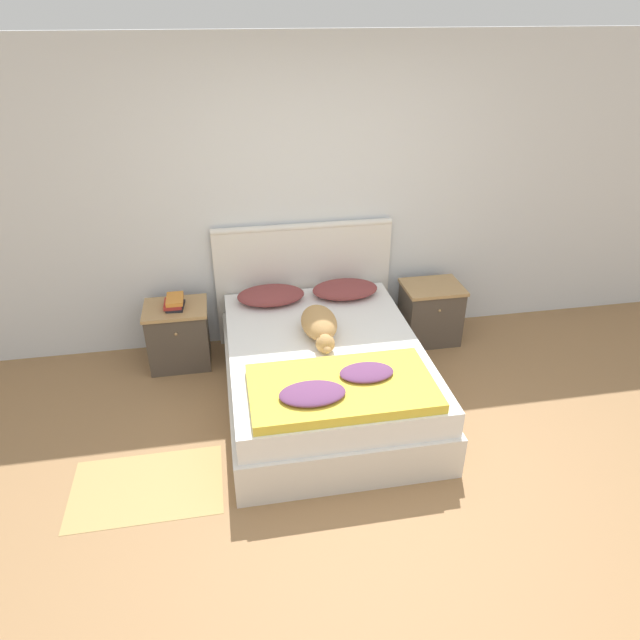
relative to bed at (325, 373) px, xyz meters
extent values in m
plane|color=#997047|center=(0.09, -1.06, -0.25)|extent=(16.00, 16.00, 0.00)
cube|color=silver|center=(0.09, 1.07, 1.03)|extent=(9.00, 0.06, 2.55)
cube|color=silver|center=(0.00, 0.00, -0.09)|extent=(1.46, 1.96, 0.32)
cube|color=white|center=(0.00, 0.00, 0.16)|extent=(1.40, 1.90, 0.19)
cube|color=silver|center=(0.00, 1.00, 0.28)|extent=(1.54, 0.04, 1.06)
cylinder|color=silver|center=(0.00, 1.00, 0.81)|extent=(1.54, 0.06, 0.06)
cube|color=#4C4238|center=(-1.11, 0.74, 0.01)|extent=(0.49, 0.39, 0.51)
cube|color=tan|center=(-1.11, 0.74, 0.28)|extent=(0.51, 0.42, 0.03)
sphere|color=tan|center=(-1.11, 0.54, 0.15)|extent=(0.02, 0.02, 0.02)
cube|color=#4C4238|center=(1.11, 0.74, 0.01)|extent=(0.49, 0.39, 0.51)
cube|color=tan|center=(1.11, 0.74, 0.28)|extent=(0.51, 0.42, 0.03)
sphere|color=tan|center=(1.11, 0.54, 0.15)|extent=(0.02, 0.02, 0.02)
ellipsoid|color=brown|center=(-0.32, 0.75, 0.32)|extent=(0.56, 0.36, 0.12)
ellipsoid|color=brown|center=(0.32, 0.75, 0.32)|extent=(0.56, 0.36, 0.12)
cube|color=yellow|center=(0.00, -0.59, 0.29)|extent=(1.20, 0.67, 0.07)
ellipsoid|color=#663860|center=(-0.21, -0.69, 0.35)|extent=(0.42, 0.27, 0.06)
ellipsoid|color=#663860|center=(0.18, -0.53, 0.35)|extent=(0.36, 0.23, 0.05)
ellipsoid|color=tan|center=(-0.01, 0.16, 0.36)|extent=(0.27, 0.44, 0.20)
sphere|color=tan|center=(-0.01, -0.09, 0.33)|extent=(0.14, 0.14, 0.14)
ellipsoid|color=tan|center=(-0.01, -0.15, 0.31)|extent=(0.06, 0.08, 0.06)
cone|color=tan|center=(-0.05, -0.08, 0.38)|extent=(0.05, 0.05, 0.05)
cone|color=tan|center=(0.02, -0.08, 0.38)|extent=(0.05, 0.05, 0.05)
ellipsoid|color=tan|center=(0.03, 0.35, 0.30)|extent=(0.14, 0.20, 0.07)
cube|color=#232328|center=(-1.10, 0.73, 0.30)|extent=(0.15, 0.21, 0.02)
cube|color=#AD2D28|center=(-1.12, 0.73, 0.33)|extent=(0.14, 0.19, 0.03)
cube|color=orange|center=(-1.10, 0.75, 0.36)|extent=(0.13, 0.22, 0.03)
cube|color=tan|center=(-1.29, -0.69, -0.25)|extent=(0.96, 0.62, 0.00)
camera|label=1|loc=(-0.67, -3.51, 2.48)|focal=32.00mm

